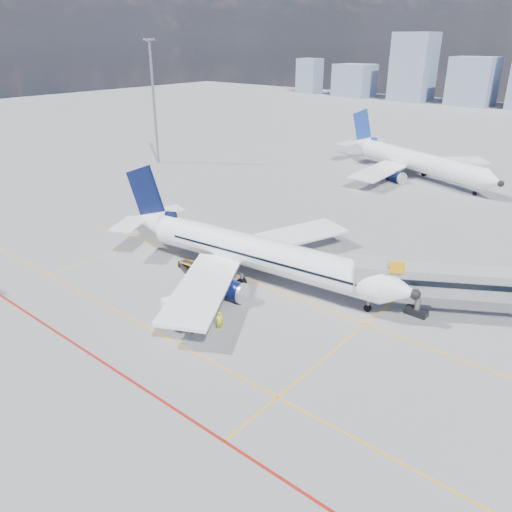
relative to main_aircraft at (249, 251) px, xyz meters
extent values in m
plane|color=gray|center=(1.53, -8.72, -3.22)|extent=(420.00, 420.00, 0.00)
cube|color=#EB9F0C|center=(1.53, -0.72, -3.22)|extent=(60.00, 0.18, 0.01)
cube|color=#EB9F0C|center=(1.53, -14.72, -3.22)|extent=(80.00, 0.15, 0.01)
cube|color=#EB9F0C|center=(15.53, -6.72, -3.22)|extent=(0.15, 28.00, 0.01)
cube|color=#EB9F0C|center=(-18.47, -0.72, -3.22)|extent=(0.15, 30.00, 0.01)
cube|color=maroon|center=(1.53, -20.72, -3.22)|extent=(90.00, 0.25, 0.01)
cube|color=#94989C|center=(23.78, 7.43, 0.68)|extent=(20.84, 13.93, 2.60)
cube|color=black|center=(23.78, 7.43, 0.88)|extent=(20.52, 13.82, 0.55)
cube|color=#94989C|center=(14.23, 1.78, 0.68)|extent=(4.49, 4.56, 3.00)
cube|color=black|center=(18.53, 4.08, -2.87)|extent=(2.20, 1.00, 0.70)
cylinder|color=gray|center=(18.53, 4.08, -1.52)|extent=(0.56, 0.56, 2.70)
cube|color=#EB9F0C|center=(17.03, 1.58, 2.48)|extent=(1.26, 0.82, 1.20)
cylinder|color=gray|center=(-53.47, 31.28, 9.28)|extent=(0.56, 0.56, 25.00)
cube|color=gray|center=(-53.47, 31.28, 21.98)|extent=(3.20, 0.40, 0.50)
cube|color=#B1B4B8|center=(-54.67, 31.03, 21.98)|extent=(0.60, 0.15, 0.35)
cube|color=#B1B4B8|center=(-53.47, 31.03, 21.98)|extent=(0.60, 0.15, 0.35)
cube|color=#B1B4B8|center=(-52.27, 31.03, 21.98)|extent=(0.60, 0.15, 0.35)
cube|color=gray|center=(-115.48, 181.28, 4.94)|extent=(10.51, 9.23, 16.33)
cube|color=gray|center=(-89.81, 181.28, 3.98)|extent=(16.21, 15.44, 14.40)
cube|color=gray|center=(-61.48, 181.28, 10.75)|extent=(15.92, 15.09, 27.94)
cube|color=gray|center=(-35.49, 181.28, 6.13)|extent=(16.67, 15.76, 18.70)
cylinder|color=white|center=(1.65, 0.18, 0.08)|extent=(28.87, 6.74, 3.72)
cone|color=white|center=(17.60, 1.88, 0.08)|extent=(3.81, 4.07, 3.72)
sphere|color=black|center=(18.93, 2.02, 0.08)|extent=(1.16, 1.16, 1.05)
cone|color=white|center=(-15.62, -1.67, 0.60)|extent=(6.47, 4.35, 3.72)
cube|color=black|center=(16.37, 1.74, 0.60)|extent=(1.58, 1.58, 0.43)
cube|color=white|center=(-0.68, 8.57, -0.95)|extent=(9.58, 16.52, 0.55)
cube|color=white|center=(1.14, -8.52, -0.95)|extent=(12.20, 16.12, 0.55)
cylinder|color=#070F37|center=(0.59, 5.63, -2.14)|extent=(3.65, 2.55, 2.20)
cylinder|color=#070F37|center=(1.77, -5.38, -2.14)|extent=(3.65, 2.55, 2.20)
cylinder|color=#B1B4B8|center=(2.40, 5.82, -2.14)|extent=(0.57, 2.28, 2.25)
cylinder|color=#B1B4B8|center=(3.57, -5.19, -2.14)|extent=(0.57, 2.28, 2.25)
cube|color=#070F37|center=(-15.62, -1.67, 3.90)|extent=(6.54, 1.00, 8.14)
cube|color=#070F37|center=(-13.34, -1.42, 1.60)|extent=(5.38, 0.86, 2.05)
cube|color=white|center=(-16.32, 1.33, 0.94)|extent=(4.22, 5.93, 0.21)
cube|color=white|center=(-15.68, -4.74, 0.94)|extent=(5.04, 6.06, 0.21)
cylinder|color=gray|center=(14.47, 1.54, -2.32)|extent=(0.31, 0.31, 1.80)
cylinder|color=black|center=(14.47, 1.54, -2.84)|extent=(0.79, 0.36, 0.76)
cylinder|color=gray|center=(0.44, 2.54, -2.42)|extent=(0.35, 0.35, 1.60)
cylinder|color=black|center=(0.44, 2.54, -2.72)|extent=(1.06, 0.75, 1.00)
cylinder|color=gray|center=(0.97, -2.39, -2.42)|extent=(0.35, 0.35, 1.60)
cylinder|color=black|center=(0.97, -2.39, -2.72)|extent=(1.06, 0.75, 1.00)
cube|color=black|center=(1.93, 2.06, 0.36)|extent=(23.36, 2.59, 0.25)
cube|color=black|center=(2.32, -1.60, 0.36)|extent=(23.36, 2.59, 0.25)
cylinder|color=white|center=(-3.13, 55.03, 0.08)|extent=(28.95, 14.50, 3.85)
cone|color=white|center=(12.29, 48.91, 0.08)|extent=(4.72, 4.89, 3.85)
sphere|color=black|center=(13.57, 48.40, 0.08)|extent=(1.41, 1.41, 1.09)
cone|color=white|center=(-19.83, 61.65, 0.62)|extent=(7.29, 5.91, 3.85)
cube|color=black|center=(11.10, 49.38, 0.62)|extent=(1.92, 1.92, 0.44)
cube|color=white|center=(-1.23, 63.83, -0.98)|extent=(15.24, 15.07, 0.57)
cube|color=white|center=(-7.78, 47.31, -0.98)|extent=(5.81, 16.49, 0.57)
cylinder|color=#070F37|center=(-1.48, 60.53, -2.22)|extent=(4.14, 3.42, 2.27)
cylinder|color=#070F37|center=(-5.70, 49.89, -2.22)|extent=(4.14, 3.42, 2.27)
cylinder|color=#B1B4B8|center=(0.27, 59.84, -2.22)|extent=(1.18, 2.29, 2.33)
cylinder|color=#B1B4B8|center=(-3.95, 49.19, -2.22)|extent=(1.18, 2.29, 2.33)
cube|color=navy|center=(-19.83, 61.65, 4.03)|extent=(6.41, 2.79, 8.42)
cube|color=navy|center=(-17.63, 60.78, 1.66)|extent=(5.29, 2.33, 2.12)
cube|color=white|center=(-19.03, 64.73, 0.97)|extent=(5.96, 6.04, 0.22)
cube|color=white|center=(-21.36, 58.86, 0.97)|extent=(3.00, 5.55, 0.22)
cylinder|color=black|center=(-3.10, 57.78, -2.72)|extent=(1.17, 0.97, 1.00)
cylinder|color=black|center=(-4.99, 53.00, -2.72)|extent=(1.17, 0.97, 1.00)
cylinder|color=black|center=(9.26, 50.11, -2.84)|extent=(0.81, 0.54, 0.76)
cube|color=white|center=(3.11, -12.03, -2.73)|extent=(2.09, 1.30, 0.72)
cube|color=white|center=(2.76, -11.99, -2.19)|extent=(1.01, 1.13, 0.54)
cube|color=black|center=(2.76, -11.99, -2.01)|extent=(0.92, 1.08, 0.32)
cylinder|color=black|center=(2.34, -12.44, -2.97)|extent=(0.52, 0.25, 0.50)
cylinder|color=black|center=(2.45, -11.45, -2.97)|extent=(0.52, 0.25, 0.50)
cylinder|color=black|center=(3.77, -12.60, -2.97)|extent=(0.52, 0.25, 0.50)
cylinder|color=black|center=(3.89, -11.62, -2.97)|extent=(0.52, 0.25, 0.50)
cube|color=black|center=(1.17, -12.22, -2.89)|extent=(4.10, 2.70, 0.19)
cube|color=white|center=(0.27, -11.95, -1.96)|extent=(2.01, 1.98, 1.63)
cube|color=white|center=(2.08, -12.50, -1.96)|extent=(2.01, 1.98, 1.63)
cylinder|color=black|center=(-0.44, -12.50, -3.05)|extent=(0.36, 0.24, 0.34)
cylinder|color=black|center=(-0.02, -11.09, -3.05)|extent=(0.36, 0.24, 0.34)
cylinder|color=black|center=(2.37, -13.35, -3.05)|extent=(0.36, 0.24, 0.34)
cylinder|color=black|center=(2.79, -11.94, -3.05)|extent=(0.36, 0.24, 0.34)
cube|color=black|center=(-6.53, -3.50, -2.83)|extent=(3.91, 2.67, 0.61)
cube|color=black|center=(-5.89, -3.78, -1.91)|extent=(5.19, 2.89, 1.62)
cube|color=#EB9F0C|center=(-5.69, -3.34, -1.91)|extent=(4.88, 2.16, 1.69)
cube|color=#EB9F0C|center=(-6.08, -4.22, -1.91)|extent=(4.88, 2.16, 1.69)
cylinder|color=black|center=(-8.06, -3.51, -2.96)|extent=(0.57, 0.40, 0.53)
cylinder|color=black|center=(-7.58, -2.38, -2.96)|extent=(0.57, 0.40, 0.53)
cylinder|color=black|center=(-5.48, -4.62, -2.96)|extent=(0.57, 0.40, 0.53)
cylinder|color=black|center=(-5.00, -3.49, -2.96)|extent=(0.57, 0.40, 0.53)
imported|color=yellow|center=(5.36, -10.50, -2.28)|extent=(0.70, 0.82, 1.89)
camera|label=1|loc=(34.05, -39.48, 22.20)|focal=35.00mm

